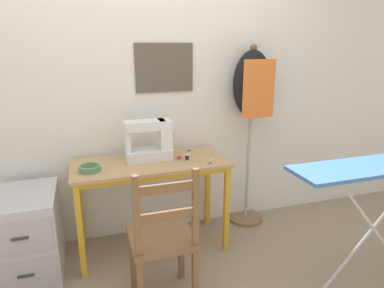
{
  "coord_description": "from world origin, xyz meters",
  "views": [
    {
      "loc": [
        -0.45,
        -2.2,
        1.62
      ],
      "look_at": [
        0.33,
        0.23,
        0.87
      ],
      "focal_mm": 32.0,
      "sensor_mm": 36.0,
      "label": 1
    }
  ],
  "objects_px": {
    "sewing_machine": "(151,141)",
    "wooden_chair": "(163,239)",
    "scissors": "(210,162)",
    "thread_spool_near_machine": "(179,157)",
    "ironing_board": "(383,171)",
    "filing_cabinet": "(29,234)",
    "thread_spool_far_edge": "(189,152)",
    "thread_spool_mid_table": "(187,157)",
    "fabric_bowl": "(90,168)",
    "dress_form": "(252,94)"
  },
  "relations": [
    {
      "from": "sewing_machine",
      "to": "thread_spool_mid_table",
      "type": "distance_m",
      "value": 0.31
    },
    {
      "from": "sewing_machine",
      "to": "fabric_bowl",
      "type": "xyz_separation_m",
      "value": [
        -0.47,
        -0.13,
        -0.12
      ]
    },
    {
      "from": "thread_spool_far_edge",
      "to": "wooden_chair",
      "type": "relative_size",
      "value": 0.04
    },
    {
      "from": "thread_spool_mid_table",
      "to": "wooden_chair",
      "type": "height_order",
      "value": "wooden_chair"
    },
    {
      "from": "scissors",
      "to": "thread_spool_far_edge",
      "type": "xyz_separation_m",
      "value": [
        -0.1,
        0.23,
        0.01
      ]
    },
    {
      "from": "thread_spool_mid_table",
      "to": "wooden_chair",
      "type": "distance_m",
      "value": 0.74
    },
    {
      "from": "scissors",
      "to": "thread_spool_mid_table",
      "type": "xyz_separation_m",
      "value": [
        -0.16,
        0.1,
        0.02
      ]
    },
    {
      "from": "thread_spool_far_edge",
      "to": "ironing_board",
      "type": "distance_m",
      "value": 1.39
    },
    {
      "from": "ironing_board",
      "to": "filing_cabinet",
      "type": "bearing_deg",
      "value": 159.3
    },
    {
      "from": "sewing_machine",
      "to": "wooden_chair",
      "type": "xyz_separation_m",
      "value": [
        -0.08,
        -0.69,
        -0.44
      ]
    },
    {
      "from": "dress_form",
      "to": "thread_spool_near_machine",
      "type": "bearing_deg",
      "value": -163.96
    },
    {
      "from": "thread_spool_near_machine",
      "to": "ironing_board",
      "type": "distance_m",
      "value": 1.4
    },
    {
      "from": "fabric_bowl",
      "to": "thread_spool_mid_table",
      "type": "bearing_deg",
      "value": 1.71
    },
    {
      "from": "thread_spool_mid_table",
      "to": "thread_spool_far_edge",
      "type": "relative_size",
      "value": 1.03
    },
    {
      "from": "wooden_chair",
      "to": "filing_cabinet",
      "type": "bearing_deg",
      "value": 145.79
    },
    {
      "from": "dress_form",
      "to": "ironing_board",
      "type": "xyz_separation_m",
      "value": [
        0.39,
        -1.08,
        -0.36
      ]
    },
    {
      "from": "thread_spool_near_machine",
      "to": "ironing_board",
      "type": "xyz_separation_m",
      "value": [
        1.1,
        -0.87,
        0.08
      ]
    },
    {
      "from": "thread_spool_far_edge",
      "to": "ironing_board",
      "type": "bearing_deg",
      "value": -44.83
    },
    {
      "from": "wooden_chair",
      "to": "dress_form",
      "type": "distance_m",
      "value": 1.48
    },
    {
      "from": "sewing_machine",
      "to": "thread_spool_mid_table",
      "type": "relative_size",
      "value": 8.57
    },
    {
      "from": "filing_cabinet",
      "to": "thread_spool_far_edge",
      "type": "bearing_deg",
      "value": 6.29
    },
    {
      "from": "ironing_board",
      "to": "fabric_bowl",
      "type": "bearing_deg",
      "value": 154.99
    },
    {
      "from": "wooden_chair",
      "to": "filing_cabinet",
      "type": "xyz_separation_m",
      "value": [
        -0.85,
        0.58,
        -0.14
      ]
    },
    {
      "from": "thread_spool_near_machine",
      "to": "thread_spool_far_edge",
      "type": "bearing_deg",
      "value": 42.78
    },
    {
      "from": "thread_spool_mid_table",
      "to": "ironing_board",
      "type": "bearing_deg",
      "value": -39.18
    },
    {
      "from": "sewing_machine",
      "to": "thread_spool_far_edge",
      "type": "xyz_separation_m",
      "value": [
        0.31,
        0.02,
        -0.13
      ]
    },
    {
      "from": "thread_spool_mid_table",
      "to": "dress_form",
      "type": "height_order",
      "value": "dress_form"
    },
    {
      "from": "sewing_machine",
      "to": "dress_form",
      "type": "xyz_separation_m",
      "value": [
        0.91,
        0.12,
        0.31
      ]
    },
    {
      "from": "fabric_bowl",
      "to": "scissors",
      "type": "height_order",
      "value": "fabric_bowl"
    },
    {
      "from": "thread_spool_near_machine",
      "to": "ironing_board",
      "type": "relative_size",
      "value": 0.03
    },
    {
      "from": "thread_spool_far_edge",
      "to": "dress_form",
      "type": "bearing_deg",
      "value": 9.4
    },
    {
      "from": "scissors",
      "to": "ironing_board",
      "type": "xyz_separation_m",
      "value": [
        0.88,
        -0.75,
        0.09
      ]
    },
    {
      "from": "scissors",
      "to": "wooden_chair",
      "type": "bearing_deg",
      "value": -135.58
    },
    {
      "from": "sewing_machine",
      "to": "filing_cabinet",
      "type": "distance_m",
      "value": 1.1
    },
    {
      "from": "fabric_bowl",
      "to": "dress_form",
      "type": "distance_m",
      "value": 1.47
    },
    {
      "from": "thread_spool_far_edge",
      "to": "filing_cabinet",
      "type": "height_order",
      "value": "thread_spool_far_edge"
    },
    {
      "from": "scissors",
      "to": "dress_form",
      "type": "xyz_separation_m",
      "value": [
        0.5,
        0.33,
        0.45
      ]
    },
    {
      "from": "fabric_bowl",
      "to": "filing_cabinet",
      "type": "height_order",
      "value": "fabric_bowl"
    },
    {
      "from": "fabric_bowl",
      "to": "wooden_chair",
      "type": "distance_m",
      "value": 0.75
    },
    {
      "from": "dress_form",
      "to": "ironing_board",
      "type": "bearing_deg",
      "value": -70.16
    },
    {
      "from": "filing_cabinet",
      "to": "thread_spool_mid_table",
      "type": "bearing_deg",
      "value": 0.32
    },
    {
      "from": "thread_spool_near_machine",
      "to": "thread_spool_mid_table",
      "type": "xyz_separation_m",
      "value": [
        0.06,
        -0.02,
        0.0
      ]
    },
    {
      "from": "scissors",
      "to": "thread_spool_near_machine",
      "type": "relative_size",
      "value": 3.4
    },
    {
      "from": "thread_spool_near_machine",
      "to": "thread_spool_mid_table",
      "type": "height_order",
      "value": "thread_spool_mid_table"
    },
    {
      "from": "sewing_machine",
      "to": "dress_form",
      "type": "height_order",
      "value": "dress_form"
    },
    {
      "from": "fabric_bowl",
      "to": "wooden_chair",
      "type": "bearing_deg",
      "value": -54.99
    },
    {
      "from": "sewing_machine",
      "to": "fabric_bowl",
      "type": "relative_size",
      "value": 2.42
    },
    {
      "from": "filing_cabinet",
      "to": "sewing_machine",
      "type": "bearing_deg",
      "value": 7.25
    },
    {
      "from": "thread_spool_near_machine",
      "to": "scissors",
      "type": "bearing_deg",
      "value": -30.31
    },
    {
      "from": "thread_spool_mid_table",
      "to": "thread_spool_far_edge",
      "type": "distance_m",
      "value": 0.14
    }
  ]
}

